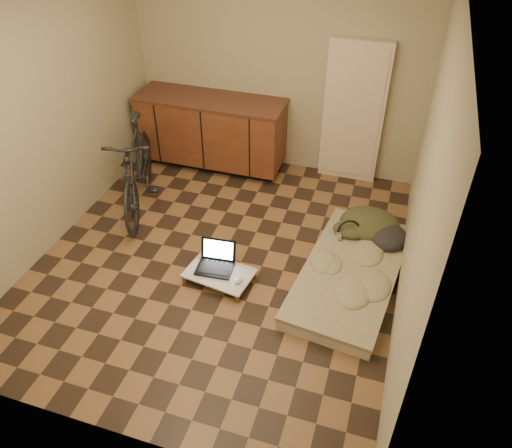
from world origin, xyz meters
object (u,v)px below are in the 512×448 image
(bicycle, at_px, (136,163))
(futon, at_px, (350,273))
(lap_desk, at_px, (219,273))
(laptop, at_px, (216,262))

(bicycle, relative_size, futon, 0.93)
(bicycle, distance_m, lap_desk, 1.66)
(bicycle, relative_size, laptop, 4.65)
(bicycle, height_order, lap_desk, bicycle)
(bicycle, xyz_separation_m, laptop, (1.25, -0.84, -0.40))
(bicycle, bearing_deg, futon, -31.59)
(futon, bearing_deg, lap_desk, -155.02)
(bicycle, bearing_deg, laptop, -53.75)
(futon, bearing_deg, laptop, -159.09)
(bicycle, relative_size, lap_desk, 2.51)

